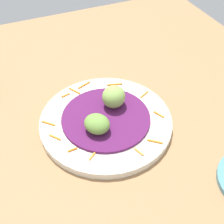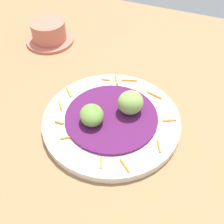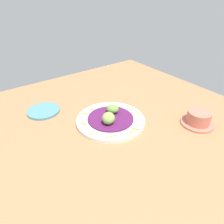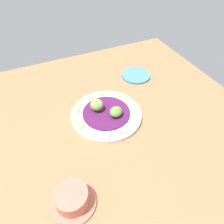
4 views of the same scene
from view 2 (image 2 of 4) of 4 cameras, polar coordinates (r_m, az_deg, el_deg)
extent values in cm
cube|color=#936D47|center=(58.98, -4.82, -2.82)|extent=(110.00, 110.00, 2.00)
cylinder|color=silver|center=(57.33, -0.12, -1.75)|extent=(27.76, 27.76, 1.61)
cylinder|color=#51194C|center=(56.51, -0.12, -1.00)|extent=(18.62, 18.62, 0.60)
cylinder|color=orange|center=(64.96, 0.87, 6.44)|extent=(2.95, 1.99, 0.40)
cylinder|color=orange|center=(61.91, 8.56, 3.42)|extent=(1.38, 3.60, 0.40)
cylinder|color=orange|center=(56.59, -10.65, -2.14)|extent=(0.49, 1.89, 0.40)
cylinder|color=orange|center=(59.92, -10.44, 1.33)|extent=(2.26, 1.94, 0.40)
cylinder|color=orange|center=(49.69, 2.57, -10.70)|extent=(2.25, 2.62, 0.40)
cylinder|color=orange|center=(62.55, -8.72, 3.94)|extent=(2.45, 2.47, 0.40)
cylinder|color=orange|center=(65.05, 3.49, 6.41)|extent=(1.61, 3.46, 0.40)
cylinder|color=orange|center=(57.21, 11.54, -1.63)|extent=(1.53, 2.63, 0.40)
cylinder|color=orange|center=(52.69, 9.47, -6.83)|extent=(2.57, 1.48, 0.40)
cylinder|color=orange|center=(65.15, -1.26, 6.57)|extent=(0.83, 2.12, 0.40)
cylinder|color=orange|center=(53.92, -9.30, -5.12)|extent=(1.65, 2.05, 0.40)
cylinder|color=orange|center=(49.99, -2.26, -10.17)|extent=(2.20, 1.16, 0.40)
ellipsoid|color=#84A851|center=(55.69, 3.75, 1.92)|extent=(7.16, 7.15, 4.73)
ellipsoid|color=olive|center=(54.21, -4.11, -0.63)|extent=(6.97, 6.79, 3.46)
cylinder|color=#C66B56|center=(83.00, -12.35, 13.99)|extent=(13.03, 13.03, 0.80)
cylinder|color=#C66B56|center=(81.51, -12.69, 15.73)|extent=(9.20, 9.20, 5.11)
camera|label=1|loc=(0.31, -84.89, 12.62)|focal=47.62mm
camera|label=3|loc=(0.97, 51.17, 37.34)|focal=33.70mm
camera|label=4|loc=(0.89, -43.64, 48.51)|focal=32.83mm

